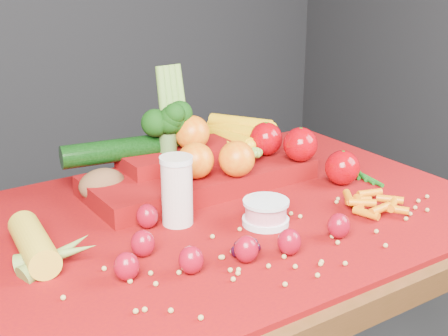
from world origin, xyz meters
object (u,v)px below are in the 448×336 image
table (229,256)px  produce_mound (209,159)px  milk_glass (177,188)px  yogurt_bowl (266,211)px

table → produce_mound: 0.23m
milk_glass → yogurt_bowl: 0.18m
milk_glass → yogurt_bowl: milk_glass is taller
produce_mound → yogurt_bowl: bearing=-95.5°
yogurt_bowl → produce_mound: bearing=84.5°
table → produce_mound: bearing=73.2°
table → yogurt_bowl: size_ratio=11.76×
table → milk_glass: (-0.12, 0.01, 0.18)m
milk_glass → produce_mound: 0.22m
table → yogurt_bowl: bearing=-76.7°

